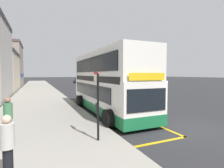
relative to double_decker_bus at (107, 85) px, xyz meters
name	(u,v)px	position (x,y,z in m)	size (l,w,h in m)	color
ground_plane	(72,87)	(2.46, 26.52, -2.06)	(260.00, 260.00, 0.00)	#28282B
pavement_near	(38,88)	(-4.54, 26.52, -1.99)	(6.00, 76.00, 0.14)	gray
double_decker_bus	(107,85)	(0.00, 0.00, 0.00)	(3.23, 10.23, 4.40)	white
bus_bay_markings	(105,111)	(-0.10, 0.18, -2.06)	(2.88, 13.02, 0.01)	gold
bus_stop_sign	(97,100)	(-2.56, -5.28, -0.29)	(0.09, 0.51, 2.80)	black
parked_car_maroon_ahead	(85,81)	(7.51, 34.83, -1.26)	(2.09, 4.20, 1.62)	maroon
parked_car_teal_distant	(78,81)	(7.03, 41.81, -1.26)	(2.09, 4.20, 1.62)	#196066
parked_car_navy_behind	(103,84)	(7.39, 20.25, -1.26)	(2.09, 4.20, 1.62)	navy
pedestrian_waiting_near_sign	(8,145)	(-5.53, -6.91, -1.02)	(0.34, 0.34, 1.67)	black
pedestrian_further_back	(8,117)	(-5.90, -3.91, -0.95)	(0.34, 0.34, 1.78)	#26262D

